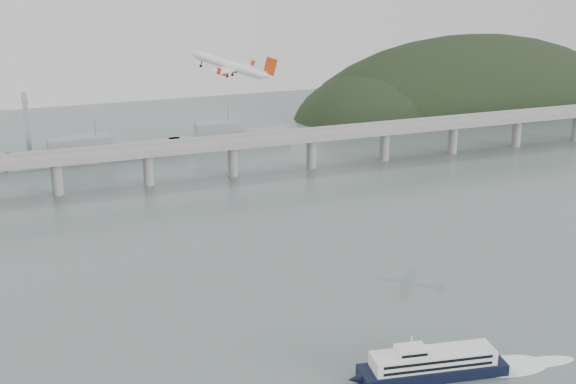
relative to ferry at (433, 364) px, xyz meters
name	(u,v)px	position (x,y,z in m)	size (l,w,h in m)	color
ground	(343,334)	(-15.14, 34.83, -3.99)	(900.00, 900.00, 0.00)	#556362
bridge	(197,150)	(-16.30, 234.83, 13.66)	(800.00, 22.00, 23.90)	gray
headland	(483,126)	(270.03, 366.58, -23.33)	(365.00, 155.00, 156.00)	black
ferry	(433,364)	(0.00, 0.00, 0.00)	(77.82, 21.80, 14.72)	black
airliner	(232,66)	(-34.47, 99.92, 82.03)	(30.73, 29.05, 11.62)	white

